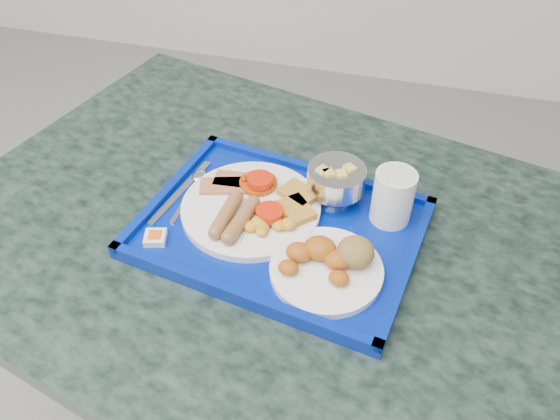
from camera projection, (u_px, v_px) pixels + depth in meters
name	position (u px, v px, depth m)	size (l,w,h in m)	color
table	(289.00, 305.00, 1.11)	(1.43, 1.13, 0.79)	slate
tray	(280.00, 229.00, 0.96)	(0.52, 0.42, 0.03)	#031D92
main_plate	(254.00, 207.00, 0.98)	(0.25, 0.25, 0.04)	white
bread_plate	(330.00, 263.00, 0.87)	(0.18, 0.18, 0.06)	white
fruit_bowl	(336.00, 179.00, 0.98)	(0.11, 0.11, 0.07)	silver
juice_cup	(393.00, 195.00, 0.94)	(0.07, 0.07, 0.10)	white
spoon	(195.00, 182.00, 1.04)	(0.03, 0.15, 0.01)	silver
knife	(181.00, 192.00, 1.02)	(0.01, 0.20, 0.00)	silver
jam_packet	(155.00, 238.00, 0.93)	(0.04, 0.04, 0.01)	white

